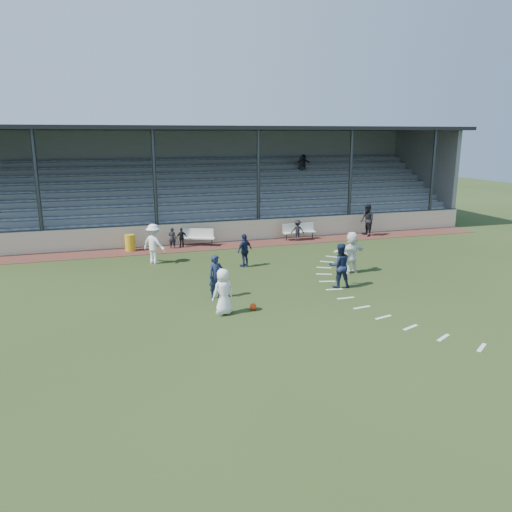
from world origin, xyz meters
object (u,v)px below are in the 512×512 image
Objects in this scene: bench_left at (197,235)px; official at (367,220)px; football at (253,307)px; bench_right at (299,230)px; player_white_lead at (223,292)px; player_navy_lead at (216,277)px; trash_bin at (130,243)px.

official is (10.53, -0.51, 0.43)m from bench_left.
bench_left is 8.12× the size of football.
bench_right is 13.29m from player_white_lead.
football is at bearing -66.29° from bench_left.
bench_right is 1.18× the size of player_navy_lead.
official is at bearing 45.15° from football.
bench_left is at bearing 4.62° from trash_bin.
bench_right is at bearing 60.47° from football.
player_white_lead is 1.83m from player_navy_lead.
player_white_lead is (-1.18, -11.26, 0.24)m from bench_left.
player_navy_lead is at bearing -51.05° from official.
trash_bin is 14.23m from official.
player_white_lead is at bearing -174.82° from football.
bench_left is 1.17× the size of player_navy_lead.
player_white_lead reaches higher than bench_right.
trash_bin is 11.46m from football.
bench_right reaches higher than football.
trash_bin is at bearing -93.80° from player_white_lead.
player_navy_lead is at bearing -73.73° from trash_bin.
official reaches higher than trash_bin.
bench_left is 1.00× the size of official.
football is 0.15× the size of player_white_lead.
official is at bearing 21.27° from bench_left.
bench_left is at bearing 69.53° from player_navy_lead.
player_white_lead reaches higher than football.
player_navy_lead reaches higher than player_white_lead.
official reaches higher than bench_right.
bench_right reaches higher than trash_bin.
player_white_lead is (-7.33, -11.08, 0.24)m from bench_right.
player_navy_lead is at bearing -129.59° from bench_right.
bench_right is 9.85m from trash_bin.
official is (14.22, -0.21, 0.55)m from trash_bin.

